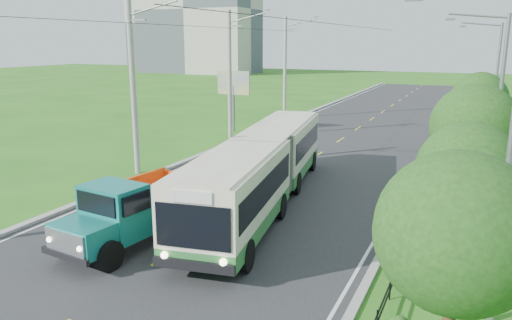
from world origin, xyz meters
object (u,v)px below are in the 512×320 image
Objects in this scene: tree_front at (460,240)px; planter_near at (431,228)px; streetlight_far at (494,79)px; bus at (262,165)px; pole_far at (285,68)px; tree_third at (475,132)px; tree_fifth at (480,103)px; dump_truck at (131,208)px; pole_near at (134,87)px; streetlight_near at (504,150)px; tree_fourth at (477,121)px; streetlight_mid at (497,97)px; planter_mid at (446,180)px; billboard_left at (234,87)px; tree_back at (481,97)px; tree_second at (469,178)px; planter_far at (455,151)px; pole_mid at (230,75)px.

planter_near is at bearing 97.26° from tree_front.
streetlight_far is 23.70m from bus.
pole_far is 32.19m from planter_near.
tree_third is 4.46m from planter_near.
pole_far is 1.72× the size of tree_fifth.
tree_third reaches higher than tree_front.
dump_truck is at bearing 160.56° from tree_front.
pole_near is 18.17m from tree_third.
streetlight_near is at bearing -60.19° from pole_far.
streetlight_mid reaches higher than tree_fourth.
tree_fifth is at bearing 66.54° from dump_truck.
pole_near and pole_far have the same top height.
tree_fifth is 14.64m from planter_near.
planter_mid is (16.86, 5.00, -4.81)m from pole_near.
pole_far is at bearing 82.17° from billboard_left.
pole_far is at bearing 108.12° from dump_truck.
tree_back is at bearing 93.70° from streetlight_mid.
tree_second is at bearing -90.00° from tree_back.
planter_near is 1.00× the size of planter_mid.
billboard_left is at bearing 111.57° from bus.
tree_second is at bearing -91.74° from streetlight_far.
planter_near is at bearing 35.80° from dump_truck.
streetlight_near is 22.57m from planter_far.
tree_back is at bearing -112.92° from streetlight_far.
planter_mid is (-2.04, 14.00, -4.62)m from streetlight_near.
streetlight_mid reaches higher than tree_front.
bus is 2.71× the size of dump_truck.
tree_third is 12.00m from tree_fifth.
pole_near reaches higher than streetlight_mid.
bus is (9.10, -14.38, -3.11)m from pole_mid.
tree_fifth is at bearing 47.11° from bus.
streetlight_far is (0.79, 1.86, 1.25)m from tree_back.
tree_back is 21.56m from bus.
billboard_left is (-1.24, 15.00, -1.23)m from pole_near.
tree_third is at bearing 40.98° from dump_truck.
pole_mid is 22.25m from tree_third.
pole_near is 24.98m from tree_back.
tree_third reaches higher than planter_near.
pole_mid is 1.10× the size of streetlight_far.
planter_mid is (-1.26, -12.14, -3.37)m from tree_back.
tree_third is at bearing 90.00° from tree_second.
tree_back is 12.23m from streetlight_mid.
tree_fourth is at bearing 15.84° from pole_near.
tree_front is 31.89m from streetlight_far.
billboard_left is (-20.14, 24.00, -1.04)m from streetlight_near.
streetlight_near is at bearing -88.28° from tree_back.
billboard_left is at bearing -97.83° from pole_far.
planter_near is (-1.26, -2.14, -3.70)m from tree_third.
tree_third is at bearing -77.90° from planter_mid.
pole_far is 1.10× the size of streetlight_mid.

